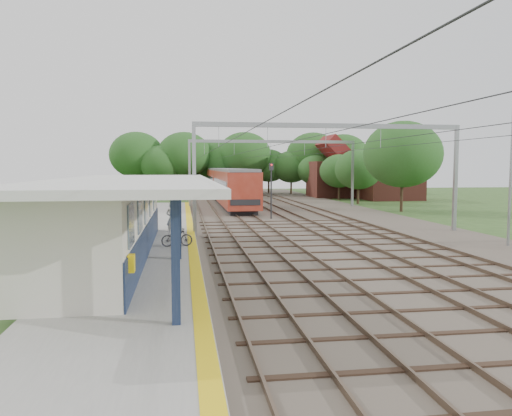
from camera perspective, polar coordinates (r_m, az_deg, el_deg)
ground at (r=17.01m, az=11.69°, el=-10.01°), size 160.00×160.00×0.00m
ballast_bed at (r=46.65m, az=3.66°, el=-0.48°), size 18.00×90.00×0.10m
platform at (r=29.77m, az=-11.78°, el=-3.32°), size 5.00×52.00×0.35m
yellow_stripe at (r=29.70m, az=-7.44°, el=-2.92°), size 0.45×52.00×0.01m
station_building at (r=22.76m, az=-16.36°, el=-1.14°), size 3.41×18.00×3.40m
canopy at (r=21.54m, az=-13.91°, el=2.86°), size 6.40×20.00×3.44m
rail_tracks at (r=46.18m, az=0.62°, el=-0.37°), size 11.80×88.00×0.15m
catenary_system at (r=41.73m, az=4.23°, el=6.41°), size 17.22×88.00×7.00m
tree_band at (r=73.18m, az=-0.89°, el=5.25°), size 31.72×30.88×8.82m
house_near at (r=67.00m, az=15.13°, el=3.47°), size 7.00×6.12×7.89m
house_far at (r=70.85m, az=9.47°, el=3.84°), size 8.00×6.12×8.66m
person at (r=28.97m, az=-9.57°, el=-1.23°), size 0.82×0.68×1.94m
bicycle at (r=25.04m, az=-9.02°, el=-3.31°), size 1.61×0.72×0.93m
train at (r=60.55m, az=-3.46°, el=2.78°), size 3.04×37.79×3.98m
signal_post at (r=40.11m, az=1.75°, el=2.81°), size 0.36×0.31×4.58m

